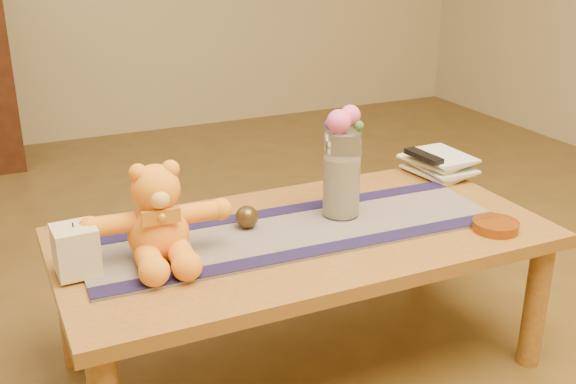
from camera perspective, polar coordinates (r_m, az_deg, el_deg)
name	(u,v)px	position (r m, az deg, el deg)	size (l,w,h in m)	color
floor	(303,363)	(2.22, 1.21, -13.87)	(5.50, 5.50, 0.00)	#4E3616
coffee_table_top	(304,238)	(2.00, 1.30, -3.78)	(1.40, 0.70, 0.04)	brown
table_leg_fr	(536,304)	(2.24, 19.72, -8.71)	(0.07, 0.07, 0.41)	brown
table_leg_bl	(69,306)	(2.21, -17.56, -8.97)	(0.07, 0.07, 0.41)	brown
table_leg_br	(423,232)	(2.63, 11.08, -3.23)	(0.07, 0.07, 0.41)	brown
persian_runner	(296,231)	(1.99, 0.64, -3.24)	(1.20, 0.35, 0.01)	#1B1740
runner_border_near	(317,250)	(1.87, 2.44, -4.80)	(1.20, 0.06, 0.00)	#171236
runner_border_far	(277,211)	(2.11, -0.95, -1.61)	(1.20, 0.06, 0.00)	#171236
teddy_bear	(157,213)	(1.81, -10.73, -1.70)	(0.37, 0.30, 0.25)	orange
pillar_candle	(76,250)	(1.81, -17.07, -4.58)	(0.10, 0.10, 0.12)	beige
candle_wick	(73,225)	(1.78, -17.31, -2.60)	(0.00, 0.00, 0.01)	black
glass_vase	(342,174)	(2.05, 4.44, 1.48)	(0.11, 0.11, 0.26)	silver
potpourri_fill	(341,186)	(2.06, 4.41, 0.46)	(0.09, 0.09, 0.18)	beige
rose_left	(339,122)	(1.98, 4.21, 5.81)	(0.07, 0.07, 0.07)	#F05493
rose_right	(350,115)	(2.01, 5.14, 6.33)	(0.06, 0.06, 0.06)	#F05493
blue_flower_back	(340,119)	(2.03, 4.34, 6.02)	(0.04, 0.04, 0.04)	#4E4BA2
blue_flower_side	(331,124)	(2.00, 3.53, 5.58)	(0.04, 0.04, 0.04)	#4E4BA2
leaf_sprig	(359,126)	(2.00, 5.85, 5.45)	(0.03, 0.03, 0.03)	#33662D
bronze_ball	(247,217)	(1.99, -3.41, -2.06)	(0.07, 0.07, 0.07)	#453117
book_bottom	(420,176)	(2.44, 10.83, 1.34)	(0.17, 0.22, 0.02)	#F6ECBE
book_lower	(422,171)	(2.44, 11.01, 1.75)	(0.16, 0.22, 0.02)	#F6ECBE
book_upper	(419,165)	(2.43, 10.74, 2.18)	(0.17, 0.22, 0.02)	#F6ECBE
book_top	(423,160)	(2.43, 11.02, 2.60)	(0.16, 0.22, 0.02)	#F6ECBE
tv_remote	(424,156)	(2.41, 11.10, 2.93)	(0.04, 0.16, 0.02)	black
amber_dish	(496,226)	(2.08, 16.72, -2.69)	(0.13, 0.13, 0.03)	#BF5914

